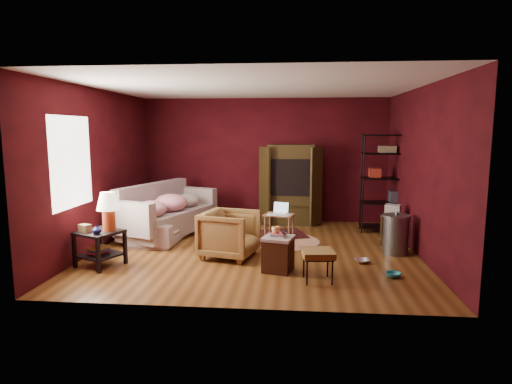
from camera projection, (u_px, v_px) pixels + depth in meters
room at (253, 170)px, 7.29m from camera, size 5.54×5.04×2.84m
sofa at (167, 216)px, 8.43m from camera, size 0.71×2.08×0.80m
armchair at (230, 232)px, 7.02m from camera, size 0.95×0.99×0.85m
pet_bowl_steel at (362, 255)px, 6.76m from camera, size 0.24×0.08×0.24m
pet_bowl_turquoise at (393, 270)px, 6.10m from camera, size 0.22×0.15×0.22m
vase at (97, 230)px, 6.35m from camera, size 0.15×0.16×0.13m
mug at (276, 229)px, 6.28m from camera, size 0.15×0.14×0.12m
side_table at (104, 222)px, 6.55m from camera, size 0.77×0.77×1.15m
sofa_cushions at (166, 213)px, 8.42m from camera, size 1.60×2.44×0.95m
hamper at (278, 253)px, 6.34m from camera, size 0.52×0.52×0.60m
footstool at (318, 254)px, 5.91m from camera, size 0.47×0.47×0.44m
rug_round at (284, 241)px, 8.07m from camera, size 1.60×1.60×0.01m
rug_oriental at (272, 234)px, 8.55m from camera, size 1.51×1.23×0.01m
laptop_desk at (279, 217)px, 8.30m from camera, size 0.63×0.53×0.68m
tv_armoire at (291, 183)px, 9.49m from camera, size 1.40×0.74×1.77m
wire_shelving at (386, 179)px, 8.69m from camera, size 1.00×0.47×2.01m
small_stand at (393, 215)px, 7.78m from camera, size 0.49×0.49×0.75m
trash_can at (396, 234)px, 7.24m from camera, size 0.53×0.53×0.72m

